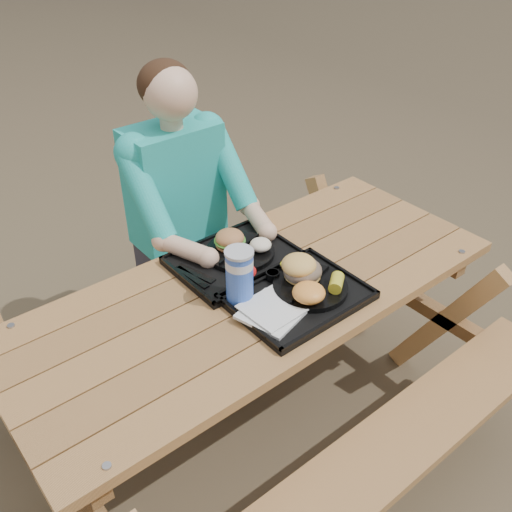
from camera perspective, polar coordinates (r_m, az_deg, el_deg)
ground at (r=2.55m, az=0.00°, el=-16.46°), size 60.00×60.00×0.00m
picnic_table at (r=2.27m, az=0.00°, el=-10.53°), size 1.80×1.49×0.75m
tray_near at (r=1.96m, az=4.14°, el=-4.12°), size 0.45×0.35×0.02m
tray_far at (r=2.13m, az=-2.06°, el=-0.43°), size 0.45×0.35×0.02m
plate_near at (r=1.98m, az=5.44°, el=-3.11°), size 0.26×0.26×0.02m
plate_far at (r=2.14m, az=-1.60°, el=0.42°), size 0.26×0.26×0.02m
napkin_stack at (r=1.87m, az=1.60°, el=-5.61°), size 0.22×0.22×0.02m
soda_cup at (r=1.88m, az=-1.66°, el=-2.08°), size 0.09×0.09×0.18m
condiment_bbq at (r=2.01m, az=1.68°, el=-1.95°), size 0.05×0.05×0.03m
condiment_mustard at (r=2.06m, az=2.99°, el=-1.13°), size 0.05×0.05×0.03m
sandwich at (r=1.97m, az=4.74°, el=-0.53°), size 0.13×0.13×0.13m
mac_cheese at (r=1.89m, az=5.30°, el=-3.67°), size 0.11×0.11×0.06m
corn_cob at (r=1.95m, az=8.04°, el=-2.66°), size 0.11×0.11×0.05m
cutlery_far at (r=2.05m, az=-6.05°, el=-1.75°), size 0.07×0.17×0.01m
burger at (r=2.13m, az=-2.65°, el=2.15°), size 0.11×0.11×0.10m
baked_beans at (r=2.05m, az=-1.60°, el=-0.32°), size 0.08×0.08×0.04m
potato_salad at (r=2.12m, az=0.46°, el=1.14°), size 0.08×0.08×0.05m
diner at (r=2.54m, az=-7.48°, el=2.30°), size 0.48×0.84×1.28m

